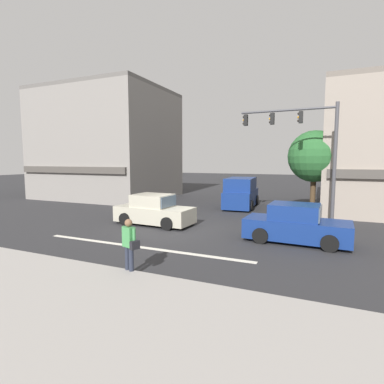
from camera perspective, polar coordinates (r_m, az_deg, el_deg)
The scene contains 12 objects.
ground_plane at distance 14.87m, azimuth -2.35°, elevation -6.93°, with size 120.00×120.00×0.00m, color #2B2B2D.
lane_marking_stripe at distance 11.92m, azimuth -9.81°, elevation -10.29°, with size 9.00×0.24×0.01m, color silver.
sidewalk_curb at distance 8.43m, azimuth -29.72°, elevation -17.53°, with size 40.00×5.00×0.16m, color #9E9993.
building_left_block at distance 28.52m, azimuth -15.75°, elevation 8.66°, with size 10.84×8.96×9.49m.
street_tree at distance 19.77m, azimuth 22.28°, elevation 6.25°, with size 3.14×3.14×5.15m.
utility_pole_near_left at distance 23.30m, azimuth -15.37°, elevation 6.79°, with size 1.40×0.22×7.15m.
utility_pole_far_right at distance 19.55m, azimuth 27.37°, elevation 8.07°, with size 1.40×0.22×8.21m.
traffic_light_mast at distance 16.69m, azimuth 21.17°, elevation 8.96°, with size 4.89×0.28×6.20m.
van_crossing_center at distance 21.51m, azimuth 9.32°, elevation -0.25°, with size 2.30×4.72×2.11m.
sedan_parked_curbside at distance 12.98m, azimuth 19.19°, elevation -5.97°, with size 4.18×2.03×1.58m.
sedan_crossing_rightbound at distance 15.75m, azimuth -7.22°, elevation -3.60°, with size 4.19×2.05×1.58m.
pedestrian_foreground_with_bag at distance 8.92m, azimuth -11.84°, elevation -9.62°, with size 0.67×0.45×1.67m.
Camera 1 is at (6.31, -13.04, 3.34)m, focal length 28.00 mm.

